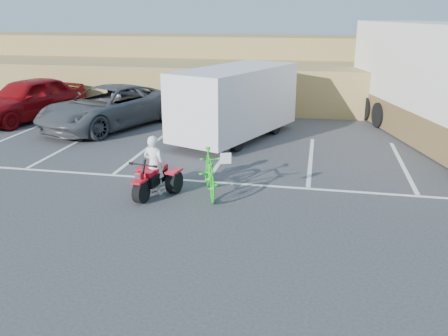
% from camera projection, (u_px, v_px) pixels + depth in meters
% --- Properties ---
extents(ground, '(100.00, 100.00, 0.00)m').
position_uv_depth(ground, '(181.00, 218.00, 10.49)').
color(ground, '#323235').
rests_on(ground, ground).
extents(parking_stripes, '(28.00, 5.16, 0.01)m').
position_uv_depth(parking_stripes, '(247.00, 165.00, 14.11)').
color(parking_stripes, white).
rests_on(parking_stripes, ground).
extents(grass_embankment, '(40.00, 8.50, 3.10)m').
position_uv_depth(grass_embankment, '(265.00, 71.00, 24.46)').
color(grass_embankment, olive).
rests_on(grass_embankment, ground).
extents(red_trike_atv, '(1.33, 1.62, 0.94)m').
position_uv_depth(red_trike_atv, '(152.00, 195.00, 11.77)').
color(red_trike_atv, red).
rests_on(red_trike_atv, ground).
extents(rider, '(0.60, 0.45, 1.50)m').
position_uv_depth(rider, '(154.00, 165.00, 11.67)').
color(rider, white).
rests_on(rider, ground).
extents(green_dirt_bike, '(1.11, 1.96, 1.13)m').
position_uv_depth(green_dirt_bike, '(210.00, 173.00, 11.67)').
color(green_dirt_bike, '#14BF19').
rests_on(green_dirt_bike, ground).
extents(grey_pickup, '(4.62, 6.39, 1.62)m').
position_uv_depth(grey_pickup, '(108.00, 107.00, 18.46)').
color(grey_pickup, '#424549').
rests_on(grey_pickup, ground).
extents(red_car, '(3.54, 5.58, 1.77)m').
position_uv_depth(red_car, '(28.00, 99.00, 19.76)').
color(red_car, maroon).
rests_on(red_car, ground).
extents(cargo_trailer, '(4.01, 5.81, 2.52)m').
position_uv_depth(cargo_trailer, '(235.00, 101.00, 16.67)').
color(cargo_trailer, silver).
rests_on(cargo_trailer, ground).
extents(rv_motorhome, '(5.65, 11.27, 3.93)m').
position_uv_depth(rv_motorhome, '(446.00, 93.00, 16.20)').
color(rv_motorhome, silver).
rests_on(rv_motorhome, ground).
extents(quad_atv_blue, '(1.26, 1.52, 0.88)m').
position_uv_depth(quad_atv_blue, '(188.00, 135.00, 17.53)').
color(quad_atv_blue, navy).
rests_on(quad_atv_blue, ground).
extents(quad_atv_green, '(1.21, 1.50, 0.89)m').
position_uv_depth(quad_atv_green, '(195.00, 143.00, 16.52)').
color(quad_atv_green, '#166129').
rests_on(quad_atv_green, ground).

